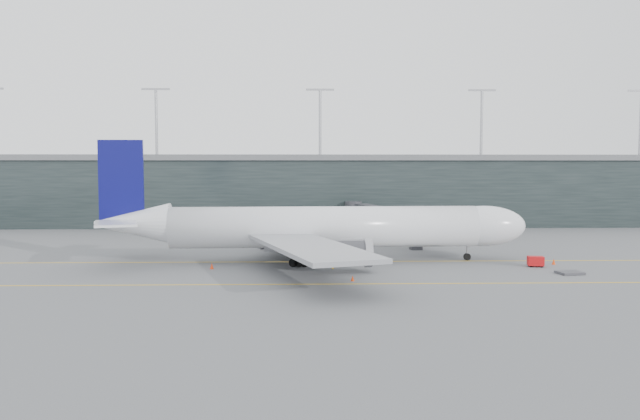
{
  "coord_description": "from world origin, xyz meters",
  "views": [
    {
      "loc": [
        1.24,
        -86.85,
        12.75
      ],
      "look_at": [
        3.54,
        -4.0,
        6.96
      ],
      "focal_mm": 35.0,
      "sensor_mm": 36.0,
      "label": 1
    }
  ],
  "objects": [
    {
      "name": "baggage_dolly",
      "position": [
        32.95,
        -14.44,
        0.17
      ],
      "size": [
        3.12,
        2.68,
        0.28
      ],
      "primitive_type": "cube",
      "rotation": [
        0.0,
        0.0,
        0.18
      ],
      "color": "#3B3A40",
      "rests_on": "ground"
    },
    {
      "name": "cone_wing_stbd",
      "position": [
        6.78,
        -18.28,
        0.32
      ],
      "size": [
        0.4,
        0.4,
        0.63
      ],
      "primitive_type": "cone",
      "color": "red",
      "rests_on": "ground"
    },
    {
      "name": "uld_a",
      "position": [
        -4.5,
        9.7,
        1.02
      ],
      "size": [
        2.57,
        2.31,
        1.94
      ],
      "rotation": [
        0.0,
        0.0,
        0.33
      ],
      "color": "#393A3F",
      "rests_on": "ground"
    },
    {
      "name": "terminal",
      "position": [
        -0.0,
        58.0,
        7.62
      ],
      "size": [
        240.0,
        36.0,
        29.0
      ],
      "color": "black",
      "rests_on": "ground"
    },
    {
      "name": "taxiline_lead_main",
      "position": [
        5.0,
        20.0,
        0.01
      ],
      "size": [
        0.25,
        60.0,
        0.02
      ],
      "primitive_type": "cube",
      "color": "gold",
      "rests_on": "ground"
    },
    {
      "name": "taxiline_b",
      "position": [
        0.0,
        -20.0,
        0.01
      ],
      "size": [
        160.0,
        0.25,
        0.02
      ],
      "primitive_type": "cube",
      "color": "gold",
      "rests_on": "ground"
    },
    {
      "name": "taxiline_a",
      "position": [
        0.0,
        -4.0,
        0.01
      ],
      "size": [
        160.0,
        0.25,
        0.02
      ],
      "primitive_type": "cube",
      "color": "gold",
      "rests_on": "ground"
    },
    {
      "name": "uld_b",
      "position": [
        -1.37,
        12.08,
        1.09
      ],
      "size": [
        2.43,
        2.02,
        2.07
      ],
      "rotation": [
        0.0,
        0.0,
        0.09
      ],
      "color": "#393A3F",
      "rests_on": "ground"
    },
    {
      "name": "jet_bridge",
      "position": [
        17.13,
        20.73,
        4.24
      ],
      "size": [
        10.66,
        44.09,
        5.66
      ],
      "rotation": [
        0.0,
        0.0,
        0.22
      ],
      "color": "#303136",
      "rests_on": "ground"
    },
    {
      "name": "cone_wing_port",
      "position": [
        9.34,
        9.39,
        0.31
      ],
      "size": [
        0.38,
        0.38,
        0.61
      ],
      "primitive_type": "cone",
      "color": "red",
      "rests_on": "ground"
    },
    {
      "name": "ground",
      "position": [
        0.0,
        0.0,
        0.0
      ],
      "size": [
        320.0,
        320.0,
        0.0
      ],
      "primitive_type": "plane",
      "color": "#545559",
      "rests_on": "ground"
    },
    {
      "name": "uld_c",
      "position": [
        -1.58,
        9.4,
        0.93
      ],
      "size": [
        2.28,
        2.0,
        1.76
      ],
      "rotation": [
        0.0,
        0.0,
        0.26
      ],
      "color": "#393A3F",
      "rests_on": "ground"
    },
    {
      "name": "cone_nose",
      "position": [
        33.94,
        -7.26,
        0.38
      ],
      "size": [
        0.48,
        0.48,
        0.76
      ],
      "primitive_type": "cone",
      "color": "#F1410D",
      "rests_on": "ground"
    },
    {
      "name": "main_aircraft",
      "position": [
        3.72,
        -4.01,
        4.55
      ],
      "size": [
        57.74,
        54.32,
        16.21
      ],
      "rotation": [
        0.0,
        0.0,
        0.03
      ],
      "color": "silver",
      "rests_on": "ground"
    },
    {
      "name": "gse_cart",
      "position": [
        30.88,
        -9.02,
        0.74
      ],
      "size": [
        2.12,
        1.53,
        1.33
      ],
      "rotation": [
        0.0,
        0.0,
        -0.15
      ],
      "color": "#BA0D10",
      "rests_on": "ground"
    },
    {
      "name": "cone_tail",
      "position": [
        -10.11,
        -9.6,
        0.38
      ],
      "size": [
        0.47,
        0.47,
        0.75
      ],
      "primitive_type": "cone",
      "color": "#F0350D",
      "rests_on": "ground"
    }
  ]
}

